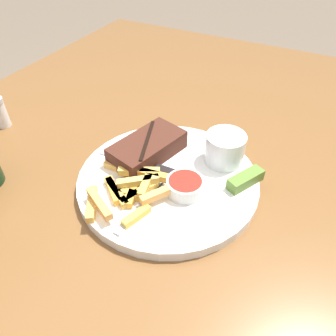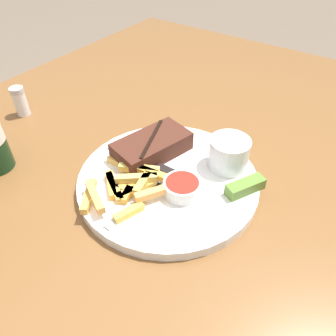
# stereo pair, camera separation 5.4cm
# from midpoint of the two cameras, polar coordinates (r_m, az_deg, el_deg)

# --- Properties ---
(dining_table) EXTENTS (1.41, 1.14, 0.76)m
(dining_table) POSITION_cam_midpoint_polar(r_m,az_deg,el_deg) (0.62, -2.52, -7.75)
(dining_table) COLOR brown
(dining_table) RESTS_ON ground_plane
(dinner_plate) EXTENTS (0.31, 0.31, 0.02)m
(dinner_plate) POSITION_cam_midpoint_polar(r_m,az_deg,el_deg) (0.56, -2.76, -2.34)
(dinner_plate) COLOR white
(dinner_plate) RESTS_ON dining_table
(steak_portion) EXTENTS (0.15, 0.11, 0.04)m
(steak_portion) POSITION_cam_midpoint_polar(r_m,az_deg,el_deg) (0.59, -6.22, 3.38)
(steak_portion) COLOR #472319
(steak_portion) RESTS_ON dinner_plate
(fries_pile) EXTENTS (0.14, 0.16, 0.02)m
(fries_pile) POSITION_cam_midpoint_polar(r_m,az_deg,el_deg) (0.53, -9.31, -3.63)
(fries_pile) COLOR gold
(fries_pile) RESTS_ON dinner_plate
(coleslaw_cup) EXTENTS (0.07, 0.07, 0.05)m
(coleslaw_cup) POSITION_cam_midpoint_polar(r_m,az_deg,el_deg) (0.57, 7.27, 3.57)
(coleslaw_cup) COLOR white
(coleslaw_cup) RESTS_ON dinner_plate
(dipping_sauce_cup) EXTENTS (0.06, 0.06, 0.02)m
(dipping_sauce_cup) POSITION_cam_midpoint_polar(r_m,az_deg,el_deg) (0.52, 0.01, -3.19)
(dipping_sauce_cup) COLOR silver
(dipping_sauce_cup) RESTS_ON dinner_plate
(pickle_spear) EXTENTS (0.07, 0.05, 0.02)m
(pickle_spear) POSITION_cam_midpoint_polar(r_m,az_deg,el_deg) (0.54, 10.60, -2.11)
(pickle_spear) COLOR #567A2D
(pickle_spear) RESTS_ON dinner_plate
(fork_utensil) EXTENTS (0.13, 0.02, 0.00)m
(fork_utensil) POSITION_cam_midpoint_polar(r_m,az_deg,el_deg) (0.51, -7.86, -6.85)
(fork_utensil) COLOR #B7B7BC
(fork_utensil) RESTS_ON dinner_plate
(knife_utensil) EXTENTS (0.02, 0.17, 0.01)m
(knife_utensil) POSITION_cam_midpoint_polar(r_m,az_deg,el_deg) (0.57, -5.91, 0.17)
(knife_utensil) COLOR #B7B7BC
(knife_utensil) RESTS_ON dinner_plate
(salt_shaker) EXTENTS (0.03, 0.03, 0.07)m
(salt_shaker) POSITION_cam_midpoint_polar(r_m,az_deg,el_deg) (0.78, -29.03, 8.44)
(salt_shaker) COLOR white
(salt_shaker) RESTS_ON dining_table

